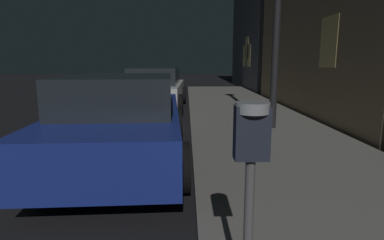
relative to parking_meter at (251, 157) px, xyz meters
The scene contains 4 objects.
parking_meter is the anchor object (origin of this frame).
car_blue 3.71m from the parking_meter, 112.44° to the left, with size 2.21×4.58×1.43m.
car_white 9.44m from the parking_meter, 98.60° to the left, with size 2.09×4.60×1.43m.
building_far 19.39m from the parking_meter, 68.98° to the left, with size 7.57×8.40×9.87m.
Camera 1 is at (3.90, -1.17, 1.65)m, focal length 29.75 mm.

